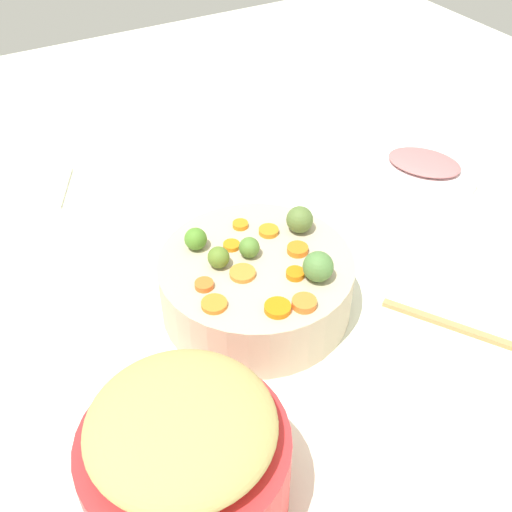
{
  "coord_description": "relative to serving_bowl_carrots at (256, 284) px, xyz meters",
  "views": [
    {
      "loc": [
        0.57,
        -0.32,
        0.7
      ],
      "look_at": [
        -0.02,
        0.02,
        0.12
      ],
      "focal_mm": 43.58,
      "sensor_mm": 36.0,
      "label": 1
    }
  ],
  "objects": [
    {
      "name": "tabletop",
      "position": [
        0.02,
        -0.02,
        -0.06
      ],
      "size": [
        2.4,
        2.4,
        0.02
      ],
      "primitive_type": "cube",
      "color": "white",
      "rests_on": "ground"
    },
    {
      "name": "serving_bowl_carrots",
      "position": [
        0.0,
        0.0,
        0.0
      ],
      "size": [
        0.29,
        0.29,
        0.09
      ],
      "primitive_type": "cylinder",
      "color": "#C2B092",
      "rests_on": "tabletop"
    },
    {
      "name": "metal_pot",
      "position": [
        0.24,
        -0.22,
        0.02
      ],
      "size": [
        0.22,
        0.22,
        0.13
      ],
      "primitive_type": "cylinder",
      "color": "red",
      "rests_on": "tabletop"
    },
    {
      "name": "stuffing_mound",
      "position": [
        0.24,
        -0.22,
        0.11
      ],
      "size": [
        0.19,
        0.19,
        0.05
      ],
      "primitive_type": "ellipsoid",
      "color": "tan",
      "rests_on": "metal_pot"
    },
    {
      "name": "carrot_slice_0",
      "position": [
        0.05,
        -0.09,
        0.05
      ],
      "size": [
        0.04,
        0.04,
        0.01
      ],
      "primitive_type": "cylinder",
      "rotation": [
        0.0,
        0.0,
        5.96
      ],
      "color": "orange",
      "rests_on": "serving_bowl_carrots"
    },
    {
      "name": "carrot_slice_1",
      "position": [
        0.01,
        0.06,
        0.05
      ],
      "size": [
        0.04,
        0.04,
        0.01
      ],
      "primitive_type": "cylinder",
      "rotation": [
        0.0,
        0.0,
        3.89
      ],
      "color": "orange",
      "rests_on": "serving_bowl_carrots"
    },
    {
      "name": "carrot_slice_2",
      "position": [
        -0.05,
        -0.02,
        0.05
      ],
      "size": [
        0.03,
        0.03,
        0.01
      ],
      "primitive_type": "cylinder",
      "rotation": [
        0.0,
        0.0,
        5.25
      ],
      "color": "orange",
      "rests_on": "serving_bowl_carrots"
    },
    {
      "name": "carrot_slice_3",
      "position": [
        -0.08,
        0.02,
        0.05
      ],
      "size": [
        0.03,
        0.03,
        0.01
      ],
      "primitive_type": "cylinder",
      "rotation": [
        0.0,
        0.0,
        0.95
      ],
      "color": "orange",
      "rests_on": "serving_bowl_carrots"
    },
    {
      "name": "carrot_slice_4",
      "position": [
        0.06,
        0.03,
        0.05
      ],
      "size": [
        0.04,
        0.04,
        0.01
      ],
      "primitive_type": "cylinder",
      "rotation": [
        0.0,
        0.0,
        2.16
      ],
      "color": "orange",
      "rests_on": "serving_bowl_carrots"
    },
    {
      "name": "carrot_slice_5",
      "position": [
        0.1,
        -0.02,
        0.05
      ],
      "size": [
        0.05,
        0.05,
        0.01
      ],
      "primitive_type": "cylinder",
      "rotation": [
        0.0,
        0.0,
        5.76
      ],
      "color": "orange",
      "rests_on": "serving_bowl_carrots"
    },
    {
      "name": "carrot_slice_6",
      "position": [
        0.01,
        -0.09,
        0.05
      ],
      "size": [
        0.04,
        0.04,
        0.01
      ],
      "primitive_type": "cylinder",
      "rotation": [
        0.0,
        0.0,
        3.9
      ],
      "color": "orange",
      "rests_on": "serving_bowl_carrots"
    },
    {
      "name": "carrot_slice_7",
      "position": [
        0.11,
        0.01,
        0.05
      ],
      "size": [
        0.05,
        0.05,
        0.01
      ],
      "primitive_type": "cylinder",
      "rotation": [
        0.0,
        0.0,
        2.35
      ],
      "color": "orange",
      "rests_on": "serving_bowl_carrots"
    },
    {
      "name": "carrot_slice_8",
      "position": [
        -0.05,
        0.05,
        0.05
      ],
      "size": [
        0.04,
        0.04,
        0.01
      ],
      "primitive_type": "cylinder",
      "rotation": [
        0.0,
        0.0,
        2.97
      ],
      "color": "orange",
      "rests_on": "serving_bowl_carrots"
    },
    {
      "name": "carrot_slice_9",
      "position": [
        0.02,
        -0.03,
        0.05
      ],
      "size": [
        0.04,
        0.04,
        0.01
      ],
      "primitive_type": "cylinder",
      "rotation": [
        0.0,
        0.0,
        4.56
      ],
      "color": "orange",
      "rests_on": "serving_bowl_carrots"
    },
    {
      "name": "brussels_sprout_0",
      "position": [
        -0.02,
        -0.0,
        0.06
      ],
      "size": [
        0.03,
        0.03,
        0.03
      ],
      "primitive_type": "sphere",
      "color": "#538231",
      "rests_on": "serving_bowl_carrots"
    },
    {
      "name": "brussels_sprout_1",
      "position": [
        0.07,
        0.06,
        0.07
      ],
      "size": [
        0.04,
        0.04,
        0.04
      ],
      "primitive_type": "sphere",
      "color": "#51803E",
      "rests_on": "serving_bowl_carrots"
    },
    {
      "name": "brussels_sprout_2",
      "position": [
        -0.02,
        -0.05,
        0.06
      ],
      "size": [
        0.03,
        0.03,
        0.03
      ],
      "primitive_type": "sphere",
      "color": "#597B29",
      "rests_on": "serving_bowl_carrots"
    },
    {
      "name": "brussels_sprout_3",
      "position": [
        -0.03,
        0.09,
        0.07
      ],
      "size": [
        0.04,
        0.04,
        0.04
      ],
      "primitive_type": "sphere",
      "color": "#577235",
      "rests_on": "serving_bowl_carrots"
    },
    {
      "name": "brussels_sprout_4",
      "position": [
        -0.07,
        -0.06,
        0.06
      ],
      "size": [
        0.03,
        0.03,
        0.03
      ],
      "primitive_type": "sphere",
      "color": "#4D8529",
      "rests_on": "serving_bowl_carrots"
    },
    {
      "name": "wooden_spoon",
      "position": [
        0.24,
        0.27,
        -0.04
      ],
      "size": [
        0.23,
        0.16,
        0.01
      ],
      "color": "#A98952",
      "rests_on": "tabletop"
    },
    {
      "name": "ham_plate",
      "position": [
        -0.16,
        0.46,
        -0.04
      ],
      "size": [
        0.24,
        0.24,
        0.01
      ],
      "primitive_type": "cylinder",
      "color": "white",
      "rests_on": "tabletop"
    },
    {
      "name": "ham_slice_main",
      "position": [
        -0.17,
        0.48,
        -0.03
      ],
      "size": [
        0.18,
        0.16,
        0.02
      ],
      "primitive_type": "ellipsoid",
      "rotation": [
        0.0,
        0.0,
        3.67
      ],
      "color": "#BA6C6C",
      "rests_on": "ham_plate"
    },
    {
      "name": "dish_towel",
      "position": [
        -0.48,
        -0.21,
        -0.04
      ],
      "size": [
        0.17,
        0.16,
        0.01
      ],
      "primitive_type": "cube",
      "rotation": [
        0.0,
        0.0,
        -0.45
      ],
      "color": "silver",
      "rests_on": "tabletop"
    }
  ]
}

